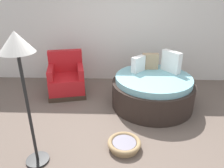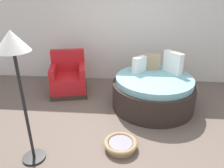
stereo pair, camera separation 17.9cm
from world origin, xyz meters
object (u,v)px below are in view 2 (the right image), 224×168
at_px(red_armchair, 69,79).
at_px(pet_basket, 121,144).
at_px(floor_lamp, 14,55).
at_px(round_daybed, 153,91).

bearing_deg(red_armchair, pet_basket, -55.28).
height_order(pet_basket, floor_lamp, floor_lamp).
xyz_separation_m(round_daybed, floor_lamp, (-1.82, -1.66, 1.21)).
distance_m(round_daybed, floor_lamp, 2.74).
xyz_separation_m(round_daybed, pet_basket, (-0.59, -1.35, -0.25)).
height_order(red_armchair, floor_lamp, floor_lamp).
xyz_separation_m(red_armchair, pet_basket, (1.28, -1.85, -0.26)).
height_order(round_daybed, red_armchair, round_daybed).
bearing_deg(floor_lamp, red_armchair, 91.37).
relative_size(red_armchair, pet_basket, 1.86).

